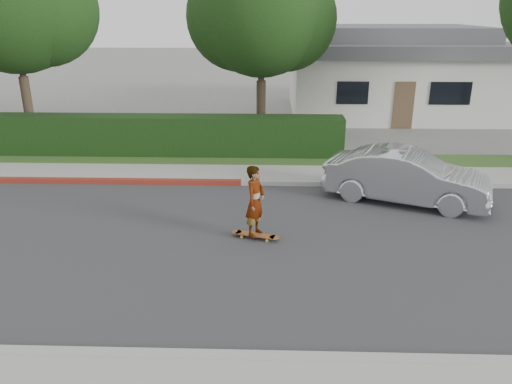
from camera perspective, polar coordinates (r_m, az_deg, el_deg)
ground at (r=11.77m, az=-7.78°, el=-5.81°), size 120.00×120.00×0.00m
road at (r=11.77m, az=-7.78°, el=-5.79°), size 60.00×8.00×0.01m
curb_near at (r=8.32m, az=-12.50°, el=-17.81°), size 60.00×0.20×0.15m
curb_far at (r=15.49m, az=-5.40°, el=1.12°), size 60.00×0.20×0.15m
curb_red_section at (r=16.85m, az=-22.52°, el=1.22°), size 12.00×0.21×0.15m
sidewalk_far at (r=16.34m, az=-5.02°, el=2.10°), size 60.00×1.60×0.12m
planting_strip at (r=17.86m, az=-4.43°, el=3.68°), size 60.00×1.60×0.10m
hedge at (r=18.80m, az=-13.48°, el=6.24°), size 15.00×1.00×1.50m
tree_left at (r=21.30m, az=-25.94°, el=18.74°), size 5.99×5.21×8.00m
tree_center at (r=19.60m, az=0.59°, el=19.61°), size 5.66×4.84×7.44m
house at (r=27.27m, az=15.10°, el=13.22°), size 10.60×8.60×4.30m
skateboard at (r=11.83m, az=-0.08°, el=-4.93°), size 1.18×0.56×0.11m
skateboarder at (r=11.49m, az=-0.08°, el=-1.04°), size 0.63×0.73×1.69m
car_silver at (r=14.49m, az=16.79°, el=1.70°), size 4.71×3.14×1.47m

